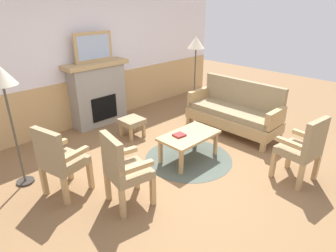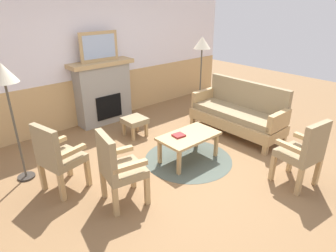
# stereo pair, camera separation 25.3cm
# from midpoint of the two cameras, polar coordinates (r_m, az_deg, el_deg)

# --- Properties ---
(ground_plane) EXTENTS (14.00, 14.00, 0.00)m
(ground_plane) POSITION_cam_midpoint_polar(r_m,az_deg,el_deg) (4.65, 4.46, -7.55)
(ground_plane) COLOR olive
(wall_back) EXTENTS (7.20, 0.14, 2.70)m
(wall_back) POSITION_cam_midpoint_polar(r_m,az_deg,el_deg) (6.16, -13.13, 12.88)
(wall_back) COLOR white
(wall_back) RESTS_ON ground_plane
(fireplace) EXTENTS (1.30, 0.44, 1.28)m
(fireplace) POSITION_cam_midpoint_polar(r_m,az_deg,el_deg) (6.10, -11.40, 6.55)
(fireplace) COLOR gray
(fireplace) RESTS_ON ground_plane
(framed_picture) EXTENTS (0.80, 0.04, 0.56)m
(framed_picture) POSITION_cam_midpoint_polar(r_m,az_deg,el_deg) (5.90, -12.13, 14.98)
(framed_picture) COLOR tan
(framed_picture) RESTS_ON fireplace
(couch) EXTENTS (0.70, 1.80, 0.98)m
(couch) POSITION_cam_midpoint_polar(r_m,az_deg,el_deg) (5.72, 14.81, 2.35)
(couch) COLOR tan
(couch) RESTS_ON ground_plane
(coffee_table) EXTENTS (0.96, 0.56, 0.44)m
(coffee_table) POSITION_cam_midpoint_polar(r_m,az_deg,el_deg) (4.62, 5.68, -2.37)
(coffee_table) COLOR tan
(coffee_table) RESTS_ON ground_plane
(round_rug) EXTENTS (1.42, 1.42, 0.01)m
(round_rug) POSITION_cam_midpoint_polar(r_m,az_deg,el_deg) (4.80, 5.49, -6.47)
(round_rug) COLOR #4C564C
(round_rug) RESTS_ON ground_plane
(book_on_table) EXTENTS (0.19, 0.17, 0.03)m
(book_on_table) POSITION_cam_midpoint_polar(r_m,az_deg,el_deg) (4.53, 3.71, -1.85)
(book_on_table) COLOR maroon
(book_on_table) RESTS_ON coffee_table
(footstool) EXTENTS (0.40, 0.40, 0.36)m
(footstool) POSITION_cam_midpoint_polar(r_m,az_deg,el_deg) (5.48, -5.22, 0.83)
(footstool) COLOR tan
(footstool) RESTS_ON ground_plane
(armchair_near_fireplace) EXTENTS (0.56, 0.56, 0.98)m
(armchair_near_fireplace) POSITION_cam_midpoint_polar(r_m,az_deg,el_deg) (3.60, -7.83, -7.79)
(armchair_near_fireplace) COLOR tan
(armchair_near_fireplace) RESTS_ON ground_plane
(armchair_by_window_left) EXTENTS (0.58, 0.58, 0.98)m
(armchair_by_window_left) POSITION_cam_midpoint_polar(r_m,az_deg,el_deg) (4.02, -19.22, -5.45)
(armchair_by_window_left) COLOR tan
(armchair_by_window_left) RESTS_ON ground_plane
(armchair_front_left) EXTENTS (0.54, 0.54, 0.98)m
(armchair_front_left) POSITION_cam_midpoint_polar(r_m,az_deg,el_deg) (4.36, 26.60, -4.39)
(armchair_front_left) COLOR tan
(armchair_front_left) RESTS_ON ground_plane
(floor_lamp_by_couch) EXTENTS (0.36, 0.36, 1.68)m
(floor_lamp_by_couch) POSITION_cam_midpoint_polar(r_m,az_deg,el_deg) (6.42, 7.84, 14.96)
(floor_lamp_by_couch) COLOR #332D28
(floor_lamp_by_couch) RESTS_ON ground_plane
(floor_lamp_by_chairs) EXTENTS (0.36, 0.36, 1.68)m
(floor_lamp_by_chairs) POSITION_cam_midpoint_polar(r_m,az_deg,el_deg) (4.20, -27.93, 7.81)
(floor_lamp_by_chairs) COLOR #332D28
(floor_lamp_by_chairs) RESTS_ON ground_plane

